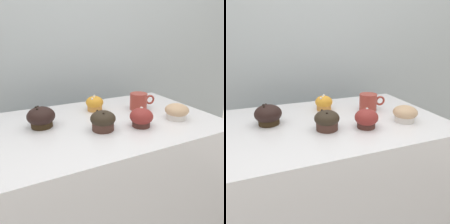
{
  "view_description": "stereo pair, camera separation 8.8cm",
  "coord_description": "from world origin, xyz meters",
  "views": [
    {
      "loc": [
        -0.37,
        -0.82,
        1.3
      ],
      "look_at": [
        0.03,
        -0.03,
        0.99
      ],
      "focal_mm": 35.0,
      "sensor_mm": 36.0,
      "label": 1
    },
    {
      "loc": [
        -0.29,
        -0.86,
        1.3
      ],
      "look_at": [
        0.03,
        -0.03,
        0.99
      ],
      "focal_mm": 35.0,
      "sensor_mm": 36.0,
      "label": 2
    }
  ],
  "objects": [
    {
      "name": "wall_back",
      "position": [
        0.0,
        0.6,
        0.9
      ],
      "size": [
        3.2,
        0.1,
        1.8
      ],
      "primitive_type": "cube",
      "color": "#A8B2B7",
      "rests_on": "ground"
    },
    {
      "name": "display_counter",
      "position": [
        0.0,
        0.0,
        0.47
      ],
      "size": [
        1.0,
        0.64,
        0.95
      ],
      "primitive_type": "cube",
      "color": "silver",
      "rests_on": "ground"
    },
    {
      "name": "muffin_front_center",
      "position": [
        0.11,
        -0.13,
        0.98
      ],
      "size": [
        0.1,
        0.1,
        0.08
      ],
      "color": "#462520",
      "rests_on": "display_counter"
    },
    {
      "name": "muffin_back_left",
      "position": [
        -0.26,
        0.05,
        0.99
      ],
      "size": [
        0.11,
        0.11,
        0.09
      ],
      "color": "#2F2212",
      "rests_on": "display_counter"
    },
    {
      "name": "muffin_back_right",
      "position": [
        0.31,
        -0.12,
        0.98
      ],
      "size": [
        0.11,
        0.11,
        0.07
      ],
      "color": "silver",
      "rests_on": "display_counter"
    },
    {
      "name": "muffin_front_left",
      "position": [
        -0.04,
        -0.09,
        0.99
      ],
      "size": [
        0.1,
        0.1,
        0.08
      ],
      "color": "#442B23",
      "rests_on": "display_counter"
    },
    {
      "name": "muffin_front_right",
      "position": [
        0.02,
        0.15,
        0.98
      ],
      "size": [
        0.09,
        0.09,
        0.08
      ],
      "color": "#CC863C",
      "rests_on": "display_counter"
    },
    {
      "name": "coffee_cup",
      "position": [
        0.23,
        0.07,
        0.99
      ],
      "size": [
        0.13,
        0.09,
        0.08
      ],
      "color": "#99382D",
      "rests_on": "display_counter"
    }
  ]
}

